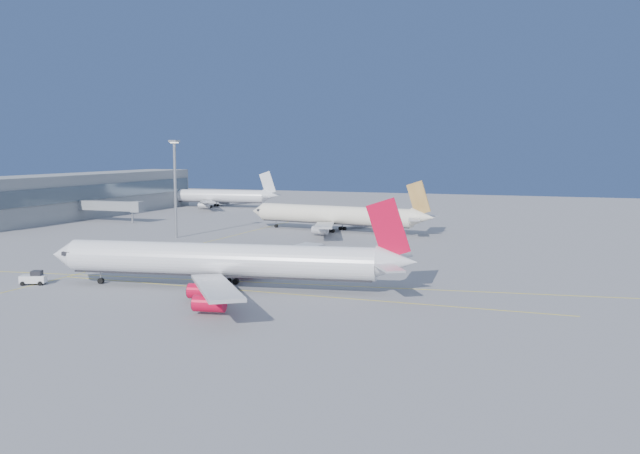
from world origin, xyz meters
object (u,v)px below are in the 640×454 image
Objects in this scene: airliner_virgin at (227,261)px; airliner_third at (214,196)px; airliner_etihad at (338,215)px; pushback_tug at (34,278)px; light_mast at (175,180)px.

airliner_third is at bearing 110.36° from airliner_virgin.
airliner_virgin is 1.17× the size of airliner_third.
airliner_etihad is at bearing 87.17° from airliner_virgin.
pushback_tug is at bearing -96.54° from airliner_etihad.
pushback_tug is 68.29m from light_mast.
airliner_virgin is 13.41× the size of pushback_tug.
airliner_etihad reaches higher than pushback_tug.
airliner_virgin is 86.66m from airliner_etihad.
airliner_third is (-75.04, 62.80, -0.15)m from airliner_etihad.
airliner_etihad is at bearing -46.79° from airliner_third.
airliner_etihad is 97.85m from airliner_third.
airliner_virgin reaches higher than pushback_tug.
airliner_virgin is at bearing -67.20° from airliner_third.
airliner_third is 11.46× the size of pushback_tug.
airliner_virgin reaches higher than airliner_third.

